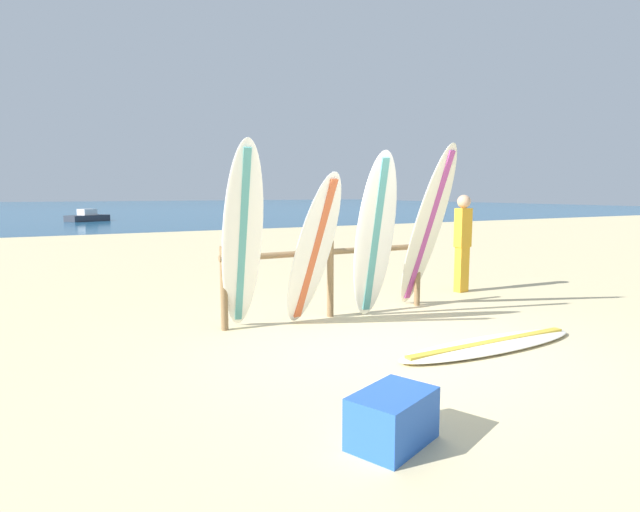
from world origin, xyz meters
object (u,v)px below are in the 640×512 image
object	(u,v)px
surfboard_leaning_left	(313,251)
cooler_box	(392,418)
surfboard_leaning_center	(427,229)
beachgoer_standing	(463,239)
surfboard_lying_on_sand	(490,345)
surfboard_leaning_far_left	(242,240)
surfboard_leaning_center_left	(375,237)
small_boat_offshore	(87,217)
surfboard_rack	(330,267)

from	to	relation	value
surfboard_leaning_left	cooler_box	size ratio (longest dim) A/B	3.25
surfboard_leaning_left	surfboard_leaning_center	size ratio (longest dim) A/B	0.83
surfboard_leaning_center	beachgoer_standing	size ratio (longest dim) A/B	1.43
beachgoer_standing	surfboard_leaning_left	bearing A→B (deg)	-164.56
surfboard_leaning_left	surfboard_lying_on_sand	size ratio (longest dim) A/B	0.79
surfboard_leaning_left	surfboard_lying_on_sand	world-z (taller)	surfboard_leaning_left
surfboard_leaning_far_left	surfboard_leaning_center_left	xyz separation A→B (m)	(1.79, -0.09, -0.03)
surfboard_leaning_left	beachgoer_standing	size ratio (longest dim) A/B	1.18
small_boat_offshore	surfboard_lying_on_sand	bearing A→B (deg)	-85.90
surfboard_leaning_center_left	small_boat_offshore	bearing A→B (deg)	93.44
surfboard_leaning_center_left	surfboard_lying_on_sand	bearing A→B (deg)	-75.13
surfboard_leaning_center	surfboard_lying_on_sand	bearing A→B (deg)	-107.24
surfboard_rack	cooler_box	xyz separation A→B (m)	(-1.38, -3.35, -0.51)
surfboard_rack	beachgoer_standing	size ratio (longest dim) A/B	1.87
surfboard_rack	small_boat_offshore	world-z (taller)	surfboard_rack
surfboard_leaning_left	surfboard_leaning_center_left	distance (m)	0.90
small_boat_offshore	cooler_box	xyz separation A→B (m)	(-0.15, -30.27, -0.08)
surfboard_leaning_far_left	surfboard_leaning_left	xyz separation A→B (m)	(0.90, -0.06, -0.17)
beachgoer_standing	surfboard_leaning_center	bearing A→B (deg)	-150.91
surfboard_leaning_center	small_boat_offshore	bearing A→B (deg)	95.51
surfboard_lying_on_sand	small_boat_offshore	distance (m)	29.07
surfboard_rack	small_boat_offshore	size ratio (longest dim) A/B	1.22
beachgoer_standing	cooler_box	xyz separation A→B (m)	(-4.23, -3.84, -0.73)
surfboard_leaning_far_left	surfboard_lying_on_sand	size ratio (longest dim) A/B	0.92
surfboard_leaning_far_left	surfboard_leaning_left	distance (m)	0.92
beachgoer_standing	small_boat_offshore	world-z (taller)	beachgoer_standing
surfboard_lying_on_sand	beachgoer_standing	xyz separation A→B (m)	(2.00, 2.57, 0.87)
surfboard_leaning_center	small_boat_offshore	xyz separation A→B (m)	(-2.63, 27.23, -0.92)
surfboard_rack	cooler_box	world-z (taller)	surfboard_rack
surfboard_leaning_left	surfboard_lying_on_sand	distance (m)	2.32
surfboard_leaning_far_left	surfboard_leaning_center	xyz separation A→B (m)	(2.77, 0.05, 0.04)
surfboard_rack	surfboard_leaning_far_left	distance (m)	1.49
surfboard_rack	surfboard_leaning_left	bearing A→B (deg)	-138.45
surfboard_leaning_left	beachgoer_standing	xyz separation A→B (m)	(3.32, 0.92, -0.06)
surfboard_leaning_center_left	cooler_box	world-z (taller)	surfboard_leaning_center_left
surfboard_leaning_far_left	surfboard_leaning_center_left	bearing A→B (deg)	-2.75
surfboard_leaning_far_left	surfboard_lying_on_sand	bearing A→B (deg)	-37.70
surfboard_leaning_center_left	beachgoer_standing	bearing A→B (deg)	21.17
surfboard_lying_on_sand	small_boat_offshore	size ratio (longest dim) A/B	0.98
surfboard_rack	surfboard_leaning_center	xyz separation A→B (m)	(1.40, -0.31, 0.49)
surfboard_leaning_far_left	surfboard_leaning_center	bearing A→B (deg)	1.02
surfboard_leaning_center	surfboard_lying_on_sand	xyz separation A→B (m)	(-0.55, -1.77, -1.14)
surfboard_leaning_center_left	surfboard_leaning_center	bearing A→B (deg)	7.85
cooler_box	surfboard_leaning_left	bearing A→B (deg)	50.10
small_boat_offshore	cooler_box	size ratio (longest dim) A/B	4.21
surfboard_rack	surfboard_leaning_center_left	world-z (taller)	surfboard_leaning_center_left
surfboard_leaning_center_left	surfboard_leaning_center	world-z (taller)	surfboard_leaning_center
surfboard_leaning_left	small_boat_offshore	distance (m)	27.36
surfboard_leaning_center	surfboard_leaning_far_left	bearing A→B (deg)	-178.98
small_boat_offshore	cooler_box	world-z (taller)	small_boat_offshore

